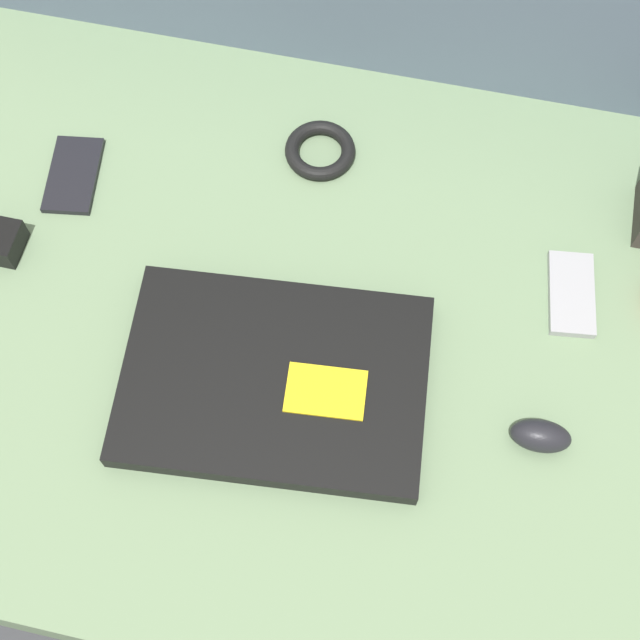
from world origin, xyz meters
TOP-DOWN VIEW (x-y plane):
  - ground_plane at (0.00, 0.00)m, footprint 8.00×8.00m
  - couch_seat at (0.00, 0.00)m, footprint 1.14×0.80m
  - laptop at (-0.04, -0.08)m, footprint 0.37×0.27m
  - computer_mouse at (0.27, -0.09)m, footprint 0.07×0.04m
  - phone_silver at (-0.36, 0.14)m, footprint 0.08×0.12m
  - phone_black at (0.29, 0.11)m, footprint 0.07×0.12m
  - cable_coil at (-0.05, 0.25)m, footprint 0.09×0.09m

SIDE VIEW (x-z plane):
  - ground_plane at x=0.00m, z-range 0.00..0.00m
  - couch_seat at x=0.00m, z-range 0.00..0.15m
  - phone_silver at x=-0.36m, z-range 0.15..0.15m
  - phone_black at x=0.29m, z-range 0.15..0.16m
  - cable_coil at x=-0.05m, z-range 0.15..0.16m
  - laptop at x=-0.04m, z-range 0.14..0.17m
  - computer_mouse at x=0.27m, z-range 0.15..0.18m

